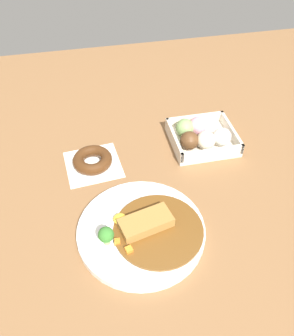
% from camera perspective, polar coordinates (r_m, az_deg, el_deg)
% --- Properties ---
extents(ground_plane, '(1.60, 1.60, 0.00)m').
position_cam_1_polar(ground_plane, '(0.91, 6.46, -1.63)').
color(ground_plane, brown).
extents(curry_plate, '(0.29, 0.29, 0.06)m').
position_cam_1_polar(curry_plate, '(0.79, -0.75, -10.07)').
color(curry_plate, white).
rests_on(curry_plate, ground_plane).
extents(donut_box, '(0.18, 0.16, 0.06)m').
position_cam_1_polar(donut_box, '(1.00, 8.79, 5.14)').
color(donut_box, beige).
rests_on(donut_box, ground_plane).
extents(chocolate_ring_donut, '(0.16, 0.16, 0.03)m').
position_cam_1_polar(chocolate_ring_donut, '(0.94, -8.88, 1.23)').
color(chocolate_ring_donut, white).
rests_on(chocolate_ring_donut, ground_plane).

